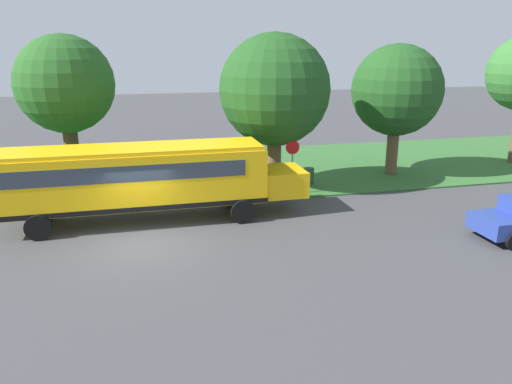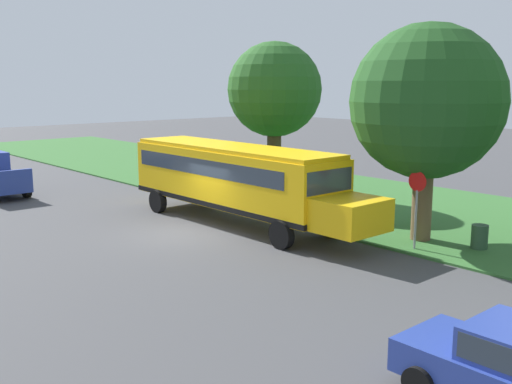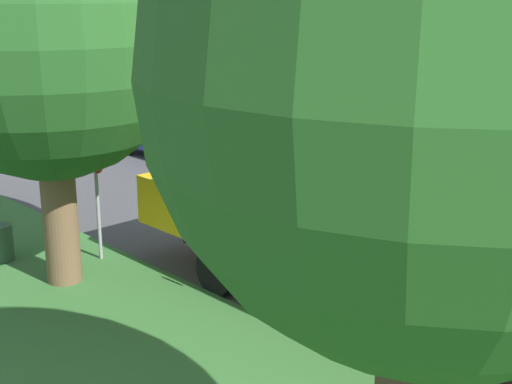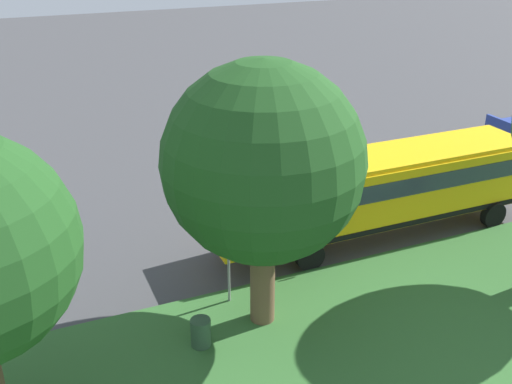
% 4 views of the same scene
% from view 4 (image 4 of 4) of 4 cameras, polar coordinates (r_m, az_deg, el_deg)
% --- Properties ---
extents(ground_plane, '(120.00, 120.00, 0.00)m').
position_cam_4_polar(ground_plane, '(25.17, 9.23, -1.05)').
color(ground_plane, '#424244').
extents(school_bus, '(2.84, 12.42, 3.16)m').
position_cam_4_polar(school_bus, '(22.36, 12.67, 0.68)').
color(school_bus, yellow).
rests_on(school_bus, ground).
extents(oak_tree_roadside_mid, '(5.39, 5.39, 7.71)m').
position_cam_4_polar(oak_tree_roadside_mid, '(15.55, 0.66, 3.32)').
color(oak_tree_roadside_mid, brown).
rests_on(oak_tree_roadside_mid, ground).
extents(stop_sign, '(0.08, 0.68, 2.74)m').
position_cam_4_polar(stop_sign, '(17.81, -2.64, -5.89)').
color(stop_sign, gray).
rests_on(stop_sign, ground).
extents(trash_bin, '(0.56, 0.56, 0.90)m').
position_cam_4_polar(trash_bin, '(16.84, -5.27, -13.28)').
color(trash_bin, '#2D4C33').
rests_on(trash_bin, ground).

